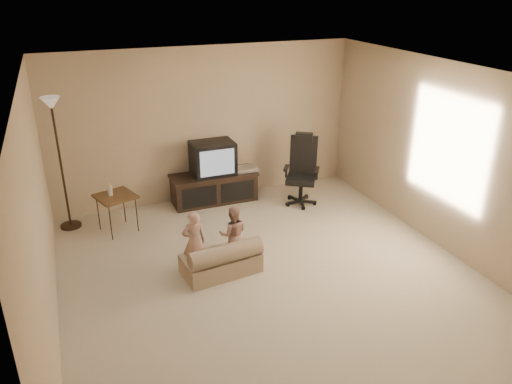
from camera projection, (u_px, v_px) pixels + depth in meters
The scene contains 9 objects.
floor at pixel (272, 278), 6.22m from camera, with size 5.50×5.50×0.00m, color beige.
room_shell at pixel (273, 164), 5.62m from camera, with size 5.50×5.50×5.50m.
tv_stand at pixel (214, 177), 8.19m from camera, with size 1.44×0.53×1.03m.
office_chair at pixel (302, 179), 8.16m from camera, with size 0.74×0.74×1.16m.
side_table at pixel (115, 197), 7.18m from camera, with size 0.65×0.65×0.77m.
floor_lamp at pixel (56, 135), 6.93m from camera, with size 0.31×0.31×1.97m.
child_sofa at pixel (222, 260), 6.25m from camera, with size 1.00×0.64×0.47m.
toddler_left at pixel (194, 242), 6.22m from camera, with size 0.30×0.22×0.83m, color tan.
toddler_right at pixel (233, 234), 6.46m from camera, with size 0.38×0.21×0.78m, color tan.
Camera 1 is at (-2.13, -4.84, 3.46)m, focal length 35.00 mm.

